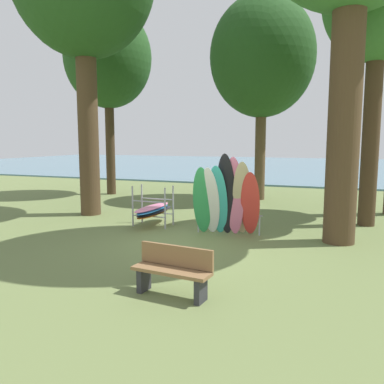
% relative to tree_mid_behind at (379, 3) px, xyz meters
% --- Properties ---
extents(ground_plane, '(80.00, 80.00, 0.00)m').
position_rel_tree_mid_behind_xyz_m(ground_plane, '(-4.49, -4.09, -6.64)').
color(ground_plane, olive).
extents(lake_water, '(80.00, 36.00, 0.10)m').
position_rel_tree_mid_behind_xyz_m(lake_water, '(-4.49, 27.37, -6.59)').
color(lake_water, slate).
rests_on(lake_water, ground).
extents(tree_mid_behind, '(3.21, 3.21, 8.63)m').
position_rel_tree_mid_behind_xyz_m(tree_mid_behind, '(0.00, 0.00, 0.00)').
color(tree_mid_behind, '#42301E').
rests_on(tree_mid_behind, ground).
extents(tree_far_left_back, '(4.12, 4.12, 8.91)m').
position_rel_tree_mid_behind_xyz_m(tree_far_left_back, '(-11.42, 3.38, -0.15)').
color(tree_far_left_back, '#42301E').
rests_on(tree_far_left_back, ground).
extents(tree_deep_back, '(4.51, 4.51, 8.81)m').
position_rel_tree_mid_behind_xyz_m(tree_deep_back, '(-4.23, 4.22, -0.46)').
color(tree_deep_back, brown).
rests_on(tree_deep_back, ground).
extents(leaning_board_pile, '(1.93, 1.09, 2.31)m').
position_rel_tree_mid_behind_xyz_m(leaning_board_pile, '(-3.71, -2.91, -5.62)').
color(leaning_board_pile, '#339E56').
rests_on(leaning_board_pile, ground).
extents(board_storage_rack, '(1.15, 2.12, 1.25)m').
position_rel_tree_mid_behind_xyz_m(board_storage_rack, '(-6.20, -2.44, -6.14)').
color(board_storage_rack, '#9EA0A5').
rests_on(board_storage_rack, ground).
extents(park_bench, '(1.44, 0.56, 0.85)m').
position_rel_tree_mid_behind_xyz_m(park_bench, '(-3.36, -7.36, -6.19)').
color(park_bench, '#2D2D33').
rests_on(park_bench, ground).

